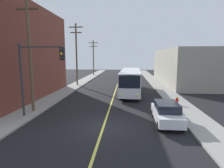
# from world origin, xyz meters

# --- Properties ---
(ground_plane) EXTENTS (120.00, 120.00, 0.00)m
(ground_plane) POSITION_xyz_m (0.00, 0.00, 0.00)
(ground_plane) COLOR black
(sidewalk_left) EXTENTS (2.50, 90.00, 0.15)m
(sidewalk_left) POSITION_xyz_m (-7.25, 10.00, 0.07)
(sidewalk_left) COLOR gray
(sidewalk_left) RESTS_ON ground
(sidewalk_right) EXTENTS (2.50, 90.00, 0.15)m
(sidewalk_right) POSITION_xyz_m (7.25, 10.00, 0.07)
(sidewalk_right) COLOR gray
(sidewalk_right) RESTS_ON ground
(lane_stripe_center) EXTENTS (0.16, 60.00, 0.01)m
(lane_stripe_center) POSITION_xyz_m (0.00, 15.00, 0.01)
(lane_stripe_center) COLOR #D8CC4C
(lane_stripe_center) RESTS_ON ground
(building_right_warehouse) EXTENTS (12.00, 21.41, 6.44)m
(building_right_warehouse) POSITION_xyz_m (14.49, 23.81, 3.22)
(building_right_warehouse) COLOR gray
(building_right_warehouse) RESTS_ON ground
(city_bus) EXTENTS (3.05, 12.23, 3.20)m
(city_bus) POSITION_xyz_m (2.20, 13.17, 1.82)
(city_bus) COLOR silver
(city_bus) RESTS_ON ground
(parked_car_white) EXTENTS (1.85, 4.41, 1.62)m
(parked_car_white) POSITION_xyz_m (4.73, 1.19, 0.84)
(parked_car_white) COLOR silver
(parked_car_white) RESTS_ON ground
(utility_pole_near) EXTENTS (2.40, 0.28, 10.44)m
(utility_pole_near) POSITION_xyz_m (-6.88, 3.12, 5.88)
(utility_pole_near) COLOR brown
(utility_pole_near) RESTS_ON sidewalk_left
(utility_pole_mid) EXTENTS (2.40, 0.28, 10.48)m
(utility_pole_mid) POSITION_xyz_m (-7.07, 19.10, 5.90)
(utility_pole_mid) COLOR brown
(utility_pole_mid) RESTS_ON sidewalk_left
(utility_pole_far) EXTENTS (2.40, 0.28, 9.14)m
(utility_pole_far) POSITION_xyz_m (-7.31, 36.80, 5.20)
(utility_pole_far) COLOR brown
(utility_pole_far) RESTS_ON sidewalk_left
(traffic_signal_left_corner) EXTENTS (3.75, 0.48, 6.00)m
(traffic_signal_left_corner) POSITION_xyz_m (-5.41, 1.63, 4.30)
(traffic_signal_left_corner) COLOR #2D2D33
(traffic_signal_left_corner) RESTS_ON sidewalk_left
(fire_hydrant) EXTENTS (0.44, 0.26, 0.84)m
(fire_hydrant) POSITION_xyz_m (6.85, 6.33, 0.58)
(fire_hydrant) COLOR red
(fire_hydrant) RESTS_ON sidewalk_right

